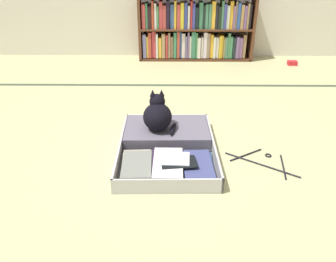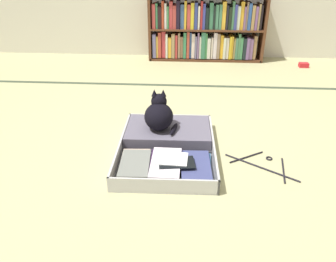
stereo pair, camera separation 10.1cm
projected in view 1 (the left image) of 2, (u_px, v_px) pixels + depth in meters
ground_plane at (164, 160)px, 2.09m from camera, size 10.00×10.00×0.00m
tatami_border at (167, 85)px, 3.27m from camera, size 4.80×0.05×0.00m
bookshelf at (195, 30)px, 3.92m from camera, size 1.33×0.24×0.72m
open_suitcase at (167, 145)px, 2.17m from camera, size 0.61×0.82×0.09m
black_cat at (158, 115)px, 2.22m from camera, size 0.23×0.23×0.26m
clothes_hanger at (263, 162)px, 2.07m from camera, size 0.40×0.33×0.01m
small_red_pouch at (292, 63)px, 3.85m from camera, size 0.10×0.07×0.05m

